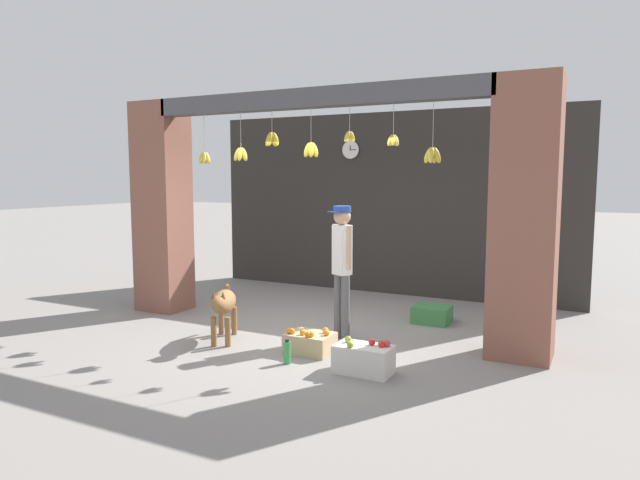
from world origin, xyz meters
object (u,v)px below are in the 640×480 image
fruit_crate_apples (364,359)px  water_bottle (287,352)px  fruit_crate_oranges (310,342)px  wall_clock (351,150)px  produce_box_green (432,314)px  shopkeeper (342,261)px  dog (223,304)px

fruit_crate_apples → water_bottle: fruit_crate_apples is taller
fruit_crate_oranges → wall_clock: wall_clock is taller
fruit_crate_oranges → water_bottle: 0.46m
produce_box_green → water_bottle: bearing=-110.6°
shopkeeper → produce_box_green: (0.79, 1.31, -0.88)m
fruit_crate_apples → shopkeeper: bearing=125.1°
dog → fruit_crate_oranges: bearing=66.7°
water_bottle → fruit_crate_apples: bearing=6.6°
fruit_crate_apples → water_bottle: (-0.86, -0.10, -0.03)m
fruit_crate_apples → produce_box_green: size_ratio=1.19×
shopkeeper → fruit_crate_apples: (0.73, -1.04, -0.84)m
fruit_crate_apples → produce_box_green: (0.06, 2.35, -0.03)m
shopkeeper → fruit_crate_apples: size_ratio=2.84×
wall_clock → dog: bearing=-91.3°
produce_box_green → water_bottle: water_bottle is taller
fruit_crate_oranges → water_bottle: (-0.04, -0.46, 0.00)m
water_bottle → shopkeeper: bearing=83.4°
dog → produce_box_green: (2.06, 2.07, -0.35)m
fruit_crate_apples → produce_box_green: 2.35m
shopkeeper → fruit_crate_oranges: bearing=107.2°
dog → wall_clock: wall_clock is taller
fruit_crate_apples → wall_clock: wall_clock is taller
dog → wall_clock: (0.08, 3.68, 2.04)m
dog → water_bottle: bearing=44.2°
fruit_crate_oranges → wall_clock: size_ratio=1.58×
dog → water_bottle: size_ratio=3.52×
shopkeeper → water_bottle: shopkeeper is taller
dog → fruit_crate_apples: 2.04m
produce_box_green → water_bottle: (-0.92, -2.45, 0.01)m
dog → produce_box_green: size_ratio=1.91×
shopkeeper → fruit_crate_apples: bearing=150.4°
shopkeeper → wall_clock: (-1.19, 2.92, 1.52)m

